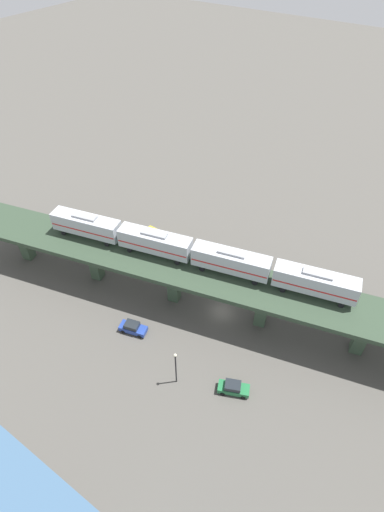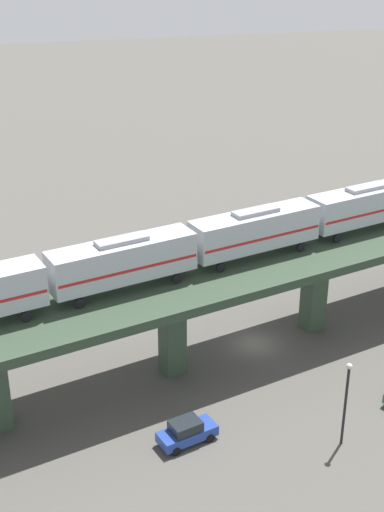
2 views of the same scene
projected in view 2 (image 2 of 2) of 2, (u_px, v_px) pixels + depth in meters
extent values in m
plane|color=#4C4944|center=(255.00, 344.00, 64.88)|extent=(400.00, 400.00, 0.00)
cube|color=#2C3D2C|center=(258.00, 268.00, 61.65)|extent=(29.74, 91.40, 0.80)
cube|color=#384C38|center=(172.00, 334.00, 59.51)|extent=(2.17, 2.17, 7.34)
cube|color=#384C38|center=(314.00, 292.00, 66.28)|extent=(2.17, 2.17, 7.34)
cylinder|color=black|center=(17.00, 303.00, 54.10)|extent=(0.41, 0.87, 0.84)
cylinder|color=black|center=(26.00, 317.00, 52.22)|extent=(0.41, 0.87, 0.84)
cube|color=#ADB2BA|center=(123.00, 261.00, 56.07)|extent=(5.54, 12.32, 3.10)
cube|color=#B21E1E|center=(123.00, 264.00, 56.20)|extent=(5.52, 12.10, 0.24)
cube|color=gray|center=(122.00, 240.00, 55.35)|extent=(2.35, 4.41, 0.36)
cylinder|color=black|center=(69.00, 291.00, 56.00)|extent=(0.41, 0.87, 0.84)
cylinder|color=black|center=(80.00, 303.00, 54.12)|extent=(0.41, 0.87, 0.84)
cylinder|color=black|center=(163.00, 268.00, 59.79)|extent=(0.41, 0.87, 0.84)
cylinder|color=black|center=(177.00, 279.00, 57.91)|extent=(0.41, 0.87, 0.84)
cube|color=#ADB2BA|center=(255.00, 230.00, 61.76)|extent=(5.54, 12.32, 3.10)
cube|color=#B21E1E|center=(255.00, 233.00, 61.88)|extent=(5.52, 12.10, 0.24)
cube|color=gray|center=(256.00, 211.00, 61.04)|extent=(2.35, 4.41, 0.36)
cylinder|color=black|center=(206.00, 257.00, 61.68)|extent=(0.41, 0.87, 0.84)
cylinder|color=black|center=(221.00, 268.00, 59.81)|extent=(0.41, 0.87, 0.84)
cylinder|color=black|center=(285.00, 238.00, 65.48)|extent=(0.41, 0.87, 0.84)
cylinder|color=black|center=(301.00, 247.00, 63.60)|extent=(0.41, 0.87, 0.84)
cube|color=#ADB2BA|center=(365.00, 205.00, 67.45)|extent=(5.54, 12.32, 3.10)
cube|color=#B21E1E|center=(365.00, 208.00, 67.57)|extent=(5.52, 12.10, 0.24)
cube|color=gray|center=(367.00, 187.00, 66.72)|extent=(2.35, 4.41, 0.36)
cylinder|color=black|center=(320.00, 230.00, 67.37)|extent=(0.41, 0.87, 0.84)
cylinder|color=black|center=(337.00, 238.00, 65.49)|extent=(0.41, 0.87, 0.84)
cube|color=#233D93|center=(187.00, 434.00, 52.24)|extent=(2.87, 4.71, 0.80)
cube|color=#1E2328|center=(185.00, 426.00, 51.85)|extent=(2.15, 2.55, 0.76)
cylinder|color=black|center=(165.00, 438.00, 52.41)|extent=(0.40, 0.70, 0.66)
cylinder|color=black|center=(176.00, 451.00, 51.07)|extent=(0.40, 0.70, 0.66)
cylinder|color=black|center=(198.00, 425.00, 53.75)|extent=(0.40, 0.70, 0.66)
cylinder|color=black|center=(210.00, 438.00, 52.41)|extent=(0.40, 0.70, 0.66)
cube|color=#333338|center=(73.00, 315.00, 66.47)|extent=(2.27, 2.08, 2.30)
cube|color=gold|center=(34.00, 318.00, 65.59)|extent=(2.49, 5.28, 2.70)
cylinder|color=black|center=(75.00, 331.00, 66.07)|extent=(0.39, 1.01, 1.00)
cylinder|color=black|center=(73.00, 321.00, 67.82)|extent=(0.39, 1.01, 1.00)
cylinder|color=black|center=(18.00, 338.00, 64.89)|extent=(0.39, 1.01, 1.00)
cylinder|color=black|center=(18.00, 327.00, 66.72)|extent=(0.39, 1.01, 1.00)
cylinder|color=black|center=(345.00, 407.00, 51.02)|extent=(0.20, 0.20, 6.50)
sphere|color=beige|center=(349.00, 366.00, 49.58)|extent=(0.44, 0.44, 0.44)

